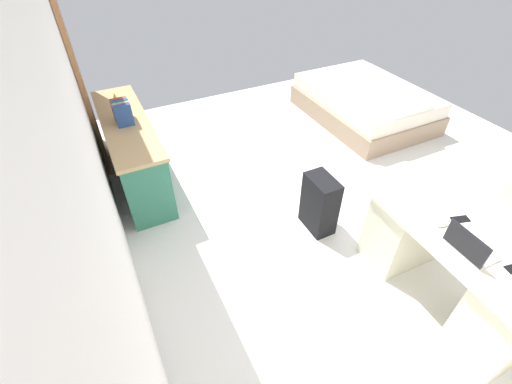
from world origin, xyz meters
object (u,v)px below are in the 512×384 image
Objects in this scene: credenza at (133,151)px; cell_phone_by_mouse at (460,219)px; desk at (450,267)px; bed at (365,103)px; laptop at (469,247)px; suitcase_black at (320,204)px; office_chair at (507,226)px; figurine_small at (115,97)px; computer_mouse at (442,224)px.

credenza is 3.30m from cell_phone_by_mouse.
desk is 0.77× the size of bed.
bed is 6.00× the size of laptop.
laptop reaches higher than bed.
cell_phone_by_mouse is at bearing -151.05° from suitcase_black.
desk is 4.61× the size of laptop.
desk is 1.55× the size of office_chair.
figurine_small is (3.25, 1.90, 0.45)m from desk.
suitcase_black is 1.36m from laptop.
figurine_small is (0.50, 3.37, 0.59)m from bed.
suitcase_black is 4.45× the size of cell_phone_by_mouse.
office_chair reaches higher than desk.
desk is 3.12m from bed.
office_chair is 1.55× the size of suitcase_black.
suitcase_black is 1.21m from cell_phone_by_mouse.
cell_phone_by_mouse is at bearing -147.15° from figurine_small.
computer_mouse reaches higher than cell_phone_by_mouse.
figurine_small is (3.08, 1.83, 0.09)m from computer_mouse.
computer_mouse is at bearing -149.25° from figurine_small.
desk is at bearing -155.65° from computer_mouse.
figurine_small is (3.34, 1.78, 0.06)m from laptop.
cell_phone_by_mouse is (0.07, 0.67, 0.32)m from office_chair.
bed is at bearing -10.65° from cell_phone_by_mouse.
office_chair is 0.90m from computer_mouse.
bed is at bearing -28.13° from desk.
laptop is (-1.23, -0.32, 0.48)m from suitcase_black.
credenza is at bearing 54.68° from cell_phone_by_mouse.
laptop reaches higher than credenza.
office_chair is at bearing -84.31° from desk.
cell_phone_by_mouse is (-2.60, -2.00, 0.34)m from credenza.
laptop is at bearing 126.15° from desk.
cell_phone_by_mouse is (0.15, -0.10, 0.35)m from desk.
figurine_small is at bearing 0.18° from credenza.
laptop is 2.33× the size of cell_phone_by_mouse.
office_chair is 2.77m from bed.
desk reaches higher than bed.
bed is at bearing -49.62° from suitcase_black.
desk is 0.77m from office_chair.
suitcase_black is (-1.61, 1.91, 0.06)m from bed.
computer_mouse is (-2.58, 1.54, 0.50)m from bed.
laptop is at bearing -164.98° from suitcase_black.
laptop reaches higher than cell_phone_by_mouse.
credenza is 18.00× the size of computer_mouse.
office_chair reaches higher than laptop.
suitcase_black is 6.05× the size of computer_mouse.
desk is 2.41× the size of suitcase_black.
computer_mouse is 0.17m from cell_phone_by_mouse.
desk is 14.60× the size of computer_mouse.
laptop is 3.17× the size of computer_mouse.
bed is at bearing -29.27° from laptop.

